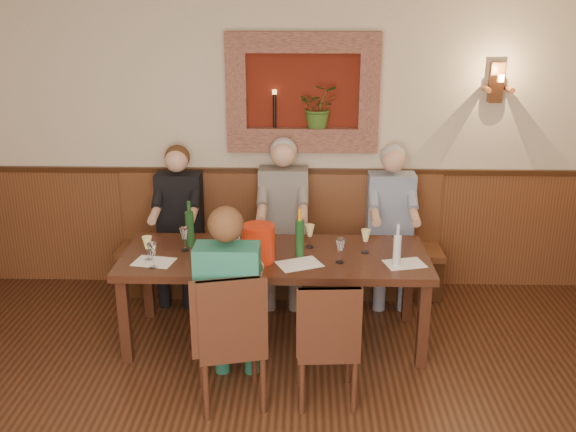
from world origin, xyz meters
The scene contains 32 objects.
room_shell centered at (0.00, 0.00, 1.89)m, with size 6.04×6.04×2.82m.
wainscoting centered at (0.00, 0.00, 0.59)m, with size 6.02×6.02×1.15m.
wall_niche centered at (0.24, 2.94, 1.81)m, with size 1.36×0.30×1.06m.
wall_sconce centered at (1.90, 2.93, 1.94)m, with size 0.25×0.20×0.35m.
dining_table centered at (0.00, 1.85, 0.68)m, with size 2.40×0.90×0.75m.
bench centered at (0.00, 2.79, 0.33)m, with size 3.00×0.45×1.11m.
chair_near_left centered at (-0.26, 0.98, 0.29)m, with size 0.54×0.54×1.00m.
chair_near_right centered at (0.39, 1.03, 0.27)m, with size 0.43×0.43×0.93m.
person_bench_left centered at (-0.92, 2.69, 0.58)m, with size 0.41×0.51×1.41m.
person_bench_mid centered at (0.03, 2.69, 0.62)m, with size 0.45×0.55×1.48m.
person_bench_right centered at (1.01, 2.69, 0.59)m, with size 0.42×0.52×1.43m.
person_chair_front centered at (-0.27, 1.07, 0.59)m, with size 0.42×0.52×1.43m.
spittoon_bucket centered at (-0.12, 1.72, 0.89)m, with size 0.25×0.25×0.28m, color red.
wine_bottle_green_a centered at (0.19, 1.82, 0.91)m, with size 0.08×0.08×0.38m.
wine_bottle_green_b centered at (-0.69, 2.01, 0.90)m, with size 0.09×0.09×0.38m.
water_bottle centered at (0.92, 1.64, 0.88)m, with size 0.07×0.07×0.33m.
tasting_sheet_a centered at (-0.92, 1.67, 0.75)m, with size 0.30×0.21×0.00m, color white.
tasting_sheet_b centered at (0.19, 1.65, 0.75)m, with size 0.32×0.23×0.00m, color white.
tasting_sheet_c centered at (0.99, 1.68, 0.75)m, with size 0.29×0.21×0.00m, color white.
tasting_sheet_d centered at (-0.38, 1.57, 0.75)m, with size 0.32×0.23×0.00m, color white.
wine_glass_0 centered at (-0.97, 1.70, 0.85)m, with size 0.08×0.08×0.19m, color #F4F392, non-canonical shape.
wine_glass_1 centered at (-0.72, 1.91, 0.85)m, with size 0.08×0.08×0.19m, color white, non-canonical shape.
wine_glass_2 centered at (-0.47, 1.62, 0.85)m, with size 0.08×0.08×0.19m, color #F4F392, non-canonical shape.
wine_glass_3 centered at (-0.30, 1.92, 0.85)m, with size 0.08×0.08×0.19m, color white, non-canonical shape.
wine_glass_4 centered at (-0.09, 1.65, 0.85)m, with size 0.08×0.08×0.19m, color #F4F392, non-canonical shape.
wine_glass_5 centered at (0.27, 2.00, 0.85)m, with size 0.08×0.08×0.19m, color #F4F392, non-canonical shape.
wine_glass_6 centered at (0.50, 1.70, 0.85)m, with size 0.08×0.08×0.19m, color white, non-canonical shape.
wine_glass_7 centered at (0.71, 1.90, 0.85)m, with size 0.08×0.08×0.19m, color #F4F392, non-canonical shape.
wine_glass_8 centered at (0.93, 1.73, 0.85)m, with size 0.08×0.08×0.19m, color white, non-canonical shape.
wine_glass_9 centered at (-0.18, 1.56, 0.85)m, with size 0.08×0.08×0.19m, color #F4F392, non-canonical shape.
wine_glass_10 centered at (-0.21, 1.80, 0.85)m, with size 0.08×0.08×0.19m, color #F4F392, non-canonical shape.
wine_glass_11 centered at (-0.89, 1.57, 0.85)m, with size 0.08×0.08×0.19m, color white, non-canonical shape.
Camera 1 is at (0.23, -2.80, 2.66)m, focal length 40.00 mm.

